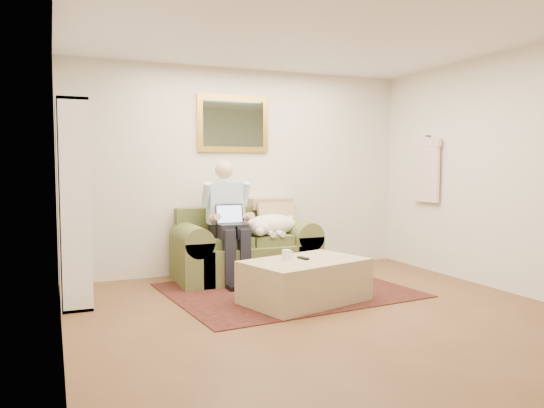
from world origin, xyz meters
TOP-DOWN VIEW (x-y plane):
  - room_shell at (0.00, 0.35)m, footprint 4.51×5.00m
  - rug at (0.06, 1.26)m, footprint 2.68×2.23m
  - sofa at (-0.14, 2.04)m, footprint 1.70×0.86m
  - seated_man at (-0.40, 1.88)m, footprint 0.56×0.80m
  - laptop at (-0.40, 1.81)m, footprint 0.33×0.26m
  - sleeping_dog at (0.16, 1.95)m, footprint 0.70×0.44m
  - ottoman at (0.02, 0.73)m, footprint 1.35×1.05m
  - coffee_mug at (-0.15, 0.81)m, footprint 0.08×0.08m
  - tv_remote at (0.02, 0.77)m, footprint 0.07×0.16m
  - bookshelf at (-2.10, 1.60)m, footprint 0.28×0.80m
  - wall_mirror at (-0.14, 2.47)m, footprint 0.94×0.04m
  - hanging_shirt at (2.19, 1.60)m, footprint 0.06×0.52m

SIDE VIEW (x-z plane):
  - rug at x=0.06m, z-range 0.00..0.01m
  - ottoman at x=0.02m, z-range 0.00..0.43m
  - sofa at x=-0.14m, z-range -0.22..0.80m
  - tv_remote at x=0.02m, z-range 0.43..0.45m
  - coffee_mug at x=-0.15m, z-range 0.43..0.53m
  - sleeping_dog at x=0.16m, z-range 0.52..0.78m
  - seated_man at x=-0.40m, z-range 0.00..1.43m
  - laptop at x=-0.40m, z-range 0.63..0.87m
  - bookshelf at x=-2.10m, z-range 0.00..2.00m
  - room_shell at x=0.00m, z-range 0.00..2.61m
  - hanging_shirt at x=2.19m, z-range 0.90..1.80m
  - wall_mirror at x=-0.14m, z-range 1.54..2.26m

